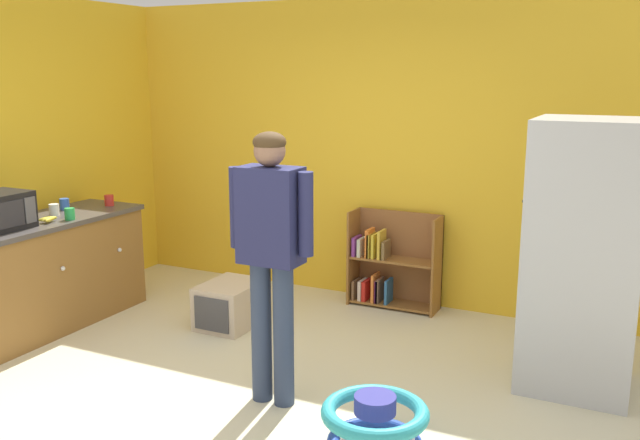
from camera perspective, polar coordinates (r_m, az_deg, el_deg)
ground_plane at (r=4.62m, az=-5.79°, el=-14.53°), size 12.00×12.00×0.00m
back_wall at (r=6.26m, az=5.29°, el=5.53°), size 5.20×0.06×2.70m
left_side_wall at (r=6.51m, az=-22.27°, el=4.92°), size 0.06×2.99×2.70m
kitchen_counter at (r=6.04m, az=-22.37°, el=-4.31°), size 0.65×1.95×0.90m
refrigerator at (r=4.81m, az=20.87°, el=-2.83°), size 0.73×0.68×1.78m
bookshelf at (r=6.23m, az=5.71°, el=-3.71°), size 0.80×0.28×0.85m
standing_person at (r=4.24m, az=-4.05°, el=-2.03°), size 0.57×0.22×1.72m
baby_walker at (r=4.02m, az=4.52°, el=-16.28°), size 0.60×0.60×0.32m
pet_carrier at (r=5.81m, az=-7.37°, el=-6.90°), size 0.42×0.55×0.36m
banana_bunch at (r=5.85m, az=-21.36°, el=0.08°), size 0.12×0.16×0.04m
white_cup at (r=6.12m, az=-21.01°, el=0.79°), size 0.08×0.08×0.09m
green_cup at (r=5.90m, az=-19.88°, el=0.47°), size 0.08×0.08×0.09m
red_cup at (r=6.41m, az=-16.94°, el=1.55°), size 0.08×0.08×0.09m
blue_cup at (r=6.35m, az=-20.26°, el=1.24°), size 0.08×0.08×0.09m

